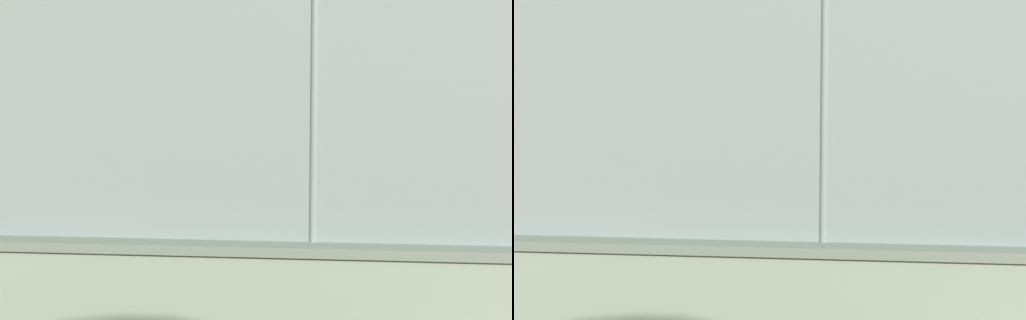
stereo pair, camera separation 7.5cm
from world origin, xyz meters
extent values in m
plane|color=#A36B42|center=(0.00, 0.00, 0.00)|extent=(260.00, 260.00, 0.00)
cube|color=#556151|center=(-2.70, 9.68, 1.30)|extent=(23.08, 1.36, 0.08)
cube|color=slate|center=(-2.70, 9.68, 2.31)|extent=(22.60, 0.91, 1.94)
cylinder|color=slate|center=(-4.32, 9.74, 2.31)|extent=(0.07, 0.07, 1.94)
cylinder|color=navy|center=(-3.75, -0.59, 0.39)|extent=(0.20, 0.20, 0.78)
cylinder|color=navy|center=(-3.57, -0.50, 0.39)|extent=(0.20, 0.20, 0.78)
cylinder|color=#3372B2|center=(-3.66, -0.55, 1.06)|extent=(0.45, 0.45, 0.57)
cylinder|color=#D8AD84|center=(-3.91, -0.72, 1.18)|extent=(0.32, 0.53, 0.17)
cylinder|color=#D8AD84|center=(-3.27, -0.69, 1.18)|extent=(0.32, 0.53, 0.17)
sphere|color=#D8AD84|center=(-3.66, -0.55, 1.46)|extent=(0.22, 0.22, 0.22)
cylinder|color=black|center=(-3.66, -0.55, 1.55)|extent=(0.31, 0.31, 0.05)
cylinder|color=black|center=(-3.19, -0.85, 1.18)|extent=(0.16, 0.29, 0.04)
ellipsoid|color=#333338|center=(-3.09, -1.05, 1.18)|extent=(0.16, 0.28, 0.24)
cylinder|color=#591919|center=(-4.57, 7.17, 0.42)|extent=(0.18, 0.18, 0.83)
cylinder|color=#591919|center=(-4.37, 7.13, 0.42)|extent=(0.18, 0.18, 0.83)
cylinder|color=beige|center=(-4.47, 7.15, 1.14)|extent=(0.40, 0.40, 0.61)
cylinder|color=tan|center=(-4.79, 7.16, 1.26)|extent=(0.20, 0.59, 0.17)
cylinder|color=tan|center=(-4.22, 6.80, 1.26)|extent=(0.20, 0.59, 0.17)
sphere|color=tan|center=(-4.47, 7.15, 1.56)|extent=(0.23, 0.23, 0.23)
cylinder|color=black|center=(-4.47, 7.15, 1.67)|extent=(0.29, 0.29, 0.05)
cylinder|color=black|center=(-4.26, 6.62, 1.26)|extent=(0.09, 0.30, 0.04)
ellipsoid|color=#333338|center=(-4.30, 6.40, 1.26)|extent=(0.09, 0.30, 0.24)
sphere|color=orange|center=(-2.29, 0.03, 1.36)|extent=(0.16, 0.16, 0.16)
camera|label=1|loc=(-4.18, 15.74, 2.80)|focal=54.10mm
camera|label=2|loc=(-4.25, 15.74, 2.80)|focal=54.10mm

